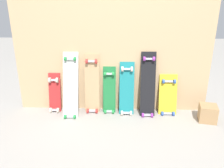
{
  "coord_description": "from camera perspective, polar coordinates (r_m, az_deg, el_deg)",
  "views": [
    {
      "loc": [
        0.1,
        -2.89,
        1.48
      ],
      "look_at": [
        0.0,
        -0.07,
        0.42
      ],
      "focal_mm": 37.08,
      "sensor_mm": 36.0,
      "label": 1
    }
  ],
  "objects": [
    {
      "name": "ground_plane",
      "position": [
        3.25,
        0.04,
        -6.49
      ],
      "size": [
        12.0,
        12.0,
        0.0
      ],
      "primitive_type": "plane",
      "color": "#9E9991"
    },
    {
      "name": "plywood_wall_panel",
      "position": [
        3.04,
        0.09,
        6.94
      ],
      "size": [
        2.57,
        0.04,
        1.52
      ],
      "primitive_type": "cube",
      "color": "tan",
      "rests_on": "ground"
    },
    {
      "name": "wooden_crate",
      "position": [
        3.18,
        22.53,
        -6.66
      ],
      "size": [
        0.25,
        0.25,
        0.21
      ],
      "primitive_type": "cube",
      "rotation": [
        0.0,
        0.0,
        -0.2
      ],
      "color": "tan",
      "rests_on": "ground"
    },
    {
      "name": "skateboard_teal",
      "position": [
        3.07,
        3.65,
        -1.72
      ],
      "size": [
        0.19,
        0.22,
        0.76
      ],
      "color": "#197A7F",
      "rests_on": "ground"
    },
    {
      "name": "skateboard_natural",
      "position": [
        3.1,
        -4.94,
        -0.54
      ],
      "size": [
        0.2,
        0.17,
        0.86
      ],
      "color": "tan",
      "rests_on": "ground"
    },
    {
      "name": "skateboard_yellow",
      "position": [
        3.18,
        13.61,
        -3.18
      ],
      "size": [
        0.24,
        0.2,
        0.6
      ],
      "color": "gold",
      "rests_on": "ground"
    },
    {
      "name": "skateboard_white",
      "position": [
        3.06,
        -10.17,
        -0.93
      ],
      "size": [
        0.2,
        0.33,
        0.89
      ],
      "color": "silver",
      "rests_on": "ground"
    },
    {
      "name": "skateboard_black",
      "position": [
        3.05,
        8.84,
        -0.75
      ],
      "size": [
        0.19,
        0.26,
        0.9
      ],
      "color": "black",
      "rests_on": "ground"
    },
    {
      "name": "skateboard_green",
      "position": [
        3.11,
        -0.66,
        -2.09
      ],
      "size": [
        0.17,
        0.17,
        0.69
      ],
      "color": "#1E7238",
      "rests_on": "ground"
    },
    {
      "name": "skateboard_red",
      "position": [
        3.25,
        -13.96,
        -2.61
      ],
      "size": [
        0.16,
        0.18,
        0.59
      ],
      "color": "#B22626",
      "rests_on": "ground"
    }
  ]
}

